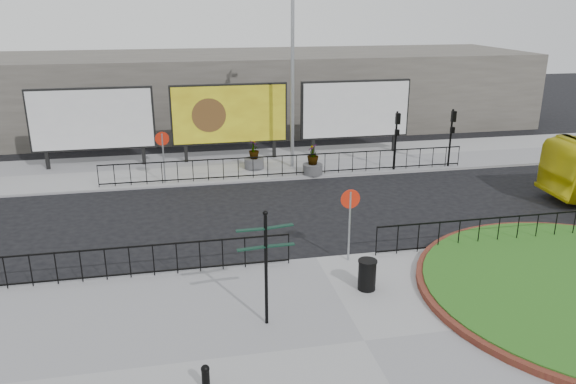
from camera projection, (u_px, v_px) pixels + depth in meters
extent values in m
plane|color=black|center=(316.00, 261.00, 18.88)|extent=(90.00, 90.00, 0.00)
cube|color=gray|center=(364.00, 343.00, 14.22)|extent=(30.00, 10.00, 0.12)
cube|color=gray|center=(261.00, 164.00, 30.00)|extent=(44.00, 6.00, 0.12)
cylinder|color=gray|center=(164.00, 158.00, 26.24)|extent=(0.07, 0.07, 2.40)
cylinder|color=#B11E0B|center=(162.00, 139.00, 25.94)|extent=(0.64, 0.03, 0.64)
cylinder|color=white|center=(162.00, 139.00, 25.96)|extent=(0.50, 0.03, 0.50)
cylinder|color=gray|center=(349.00, 226.00, 18.28)|extent=(0.07, 0.07, 2.40)
cylinder|color=#B11E0B|center=(350.00, 199.00, 17.97)|extent=(0.64, 0.03, 0.64)
cylinder|color=white|center=(350.00, 199.00, 17.99)|extent=(0.50, 0.03, 0.50)
cube|color=black|center=(47.00, 160.00, 28.69)|extent=(0.18, 0.18, 1.00)
cube|color=black|center=(144.00, 155.00, 29.60)|extent=(0.18, 0.18, 1.00)
cube|color=black|center=(92.00, 119.00, 28.51)|extent=(6.20, 0.25, 3.20)
cube|color=silver|center=(92.00, 120.00, 28.36)|extent=(6.00, 0.06, 3.00)
cube|color=black|center=(186.00, 153.00, 30.02)|extent=(0.18, 0.18, 1.00)
cube|color=black|center=(274.00, 148.00, 30.92)|extent=(0.18, 0.18, 1.00)
cube|color=black|center=(229.00, 114.00, 29.83)|extent=(6.20, 0.25, 3.20)
cube|color=yellow|center=(230.00, 114.00, 29.68)|extent=(6.00, 0.06, 3.00)
cube|color=black|center=(313.00, 146.00, 31.34)|extent=(0.18, 0.18, 1.00)
cube|color=black|center=(394.00, 142.00, 32.24)|extent=(0.18, 0.18, 1.00)
cube|color=black|center=(355.00, 109.00, 31.15)|extent=(6.20, 0.25, 3.20)
cube|color=silver|center=(356.00, 110.00, 31.00)|extent=(6.00, 0.06, 3.00)
cylinder|color=gray|center=(292.00, 79.00, 27.89)|extent=(0.18, 0.18, 9.00)
cylinder|color=black|center=(396.00, 141.00, 28.32)|extent=(0.10, 0.10, 3.00)
cube|color=black|center=(398.00, 119.00, 27.83)|extent=(0.22, 0.18, 0.55)
cube|color=black|center=(397.00, 133.00, 28.06)|extent=(0.20, 0.16, 0.30)
cylinder|color=black|center=(450.00, 138.00, 28.88)|extent=(0.10, 0.10, 3.00)
cube|color=black|center=(454.00, 116.00, 28.40)|extent=(0.22, 0.18, 0.55)
cube|color=black|center=(452.00, 130.00, 28.63)|extent=(0.20, 0.16, 0.30)
cube|color=#605A54|center=(238.00, 91.00, 38.50)|extent=(40.00, 10.00, 5.00)
cylinder|color=black|center=(266.00, 271.00, 14.50)|extent=(0.09, 0.09, 3.10)
sphere|color=black|center=(265.00, 213.00, 13.99)|extent=(0.14, 0.14, 0.14)
cube|color=black|center=(250.00, 230.00, 14.04)|extent=(0.73, 0.16, 0.03)
cube|color=black|center=(280.00, 226.00, 14.26)|extent=(0.74, 0.26, 0.03)
cube|color=black|center=(251.00, 249.00, 14.16)|extent=(0.74, 0.23, 0.03)
cube|color=black|center=(281.00, 245.00, 14.37)|extent=(0.73, 0.16, 0.03)
cylinder|color=black|center=(206.00, 379.00, 12.37)|extent=(0.18, 0.18, 0.49)
sphere|color=black|center=(205.00, 369.00, 12.28)|extent=(0.20, 0.20, 0.20)
cylinder|color=black|center=(367.00, 276.00, 16.63)|extent=(0.53, 0.53, 0.88)
cylinder|color=black|center=(368.00, 261.00, 16.48)|extent=(0.57, 0.57, 0.06)
cylinder|color=#4C4C4F|center=(254.00, 163.00, 28.87)|extent=(1.01, 1.01, 0.52)
imported|color=#175416|center=(254.00, 149.00, 28.63)|extent=(0.73, 0.73, 0.97)
cylinder|color=#4C4C4F|center=(313.00, 169.00, 27.90)|extent=(0.98, 0.98, 0.51)
imported|color=#175416|center=(313.00, 154.00, 27.65)|extent=(0.76, 0.76, 1.03)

